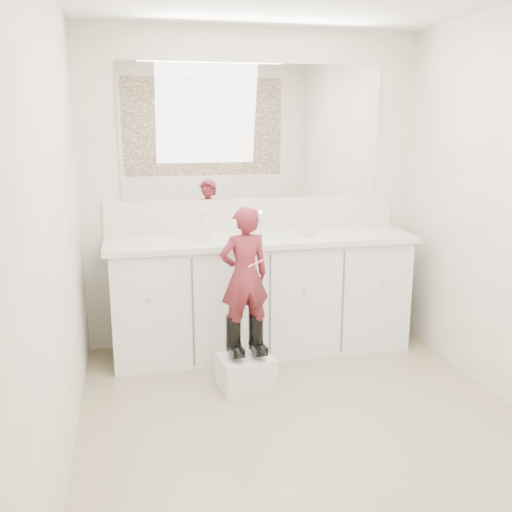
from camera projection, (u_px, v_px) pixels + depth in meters
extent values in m
plane|color=#7E6C52|center=(309.00, 430.00, 3.26)|extent=(3.00, 3.00, 0.00)
plane|color=#BFB6A3|center=(254.00, 190.00, 4.41)|extent=(2.60, 0.00, 2.60)
plane|color=#BFB6A3|center=(486.00, 317.00, 1.56)|extent=(2.60, 0.00, 2.60)
plane|color=#BFB6A3|center=(54.00, 234.00, 2.71)|extent=(0.00, 3.00, 3.00)
cube|color=silver|center=(261.00, 296.00, 4.33)|extent=(2.20, 0.55, 0.85)
cube|color=beige|center=(262.00, 240.00, 4.21)|extent=(2.28, 0.58, 0.04)
cube|color=beige|center=(254.00, 214.00, 4.44)|extent=(2.28, 0.03, 0.25)
cube|color=white|center=(254.00, 132.00, 4.30)|extent=(2.00, 0.02, 1.00)
cube|color=#472819|center=(500.00, 150.00, 1.46)|extent=(2.00, 0.01, 1.20)
cylinder|color=silver|center=(257.00, 226.00, 4.35)|extent=(0.08, 0.08, 0.10)
imported|color=beige|center=(309.00, 230.00, 4.20)|extent=(0.11, 0.11, 0.10)
imported|color=beige|center=(204.00, 226.00, 4.07)|extent=(0.10, 0.10, 0.20)
cube|color=silver|center=(246.00, 372.00, 3.76)|extent=(0.38, 0.33, 0.22)
imported|color=#9E303B|center=(244.00, 276.00, 3.63)|extent=(0.35, 0.26, 0.89)
cylinder|color=pink|center=(258.00, 262.00, 3.54)|extent=(0.14, 0.03, 0.06)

